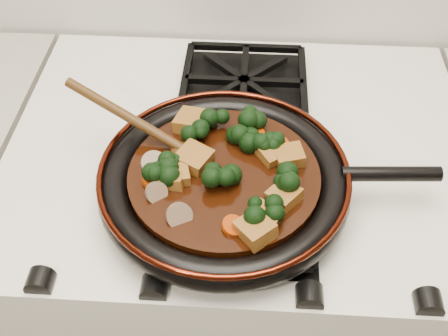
{
  "coord_description": "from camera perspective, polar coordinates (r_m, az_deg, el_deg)",
  "views": [
    {
      "loc": [
        0.01,
        1.03,
        1.54
      ],
      "look_at": [
        -0.02,
        1.57,
        0.97
      ],
      "focal_mm": 45.0,
      "sensor_mm": 36.0,
      "label": 1
    }
  ],
  "objects": [
    {
      "name": "broccoli_floret_9",
      "position": [
        0.83,
        -3.21,
        3.21
      ],
      "size": [
        0.07,
        0.07,
        0.07
      ],
      "primitive_type": null,
      "rotation": [
        -0.17,
        0.12,
        1.36
      ],
      "color": "black",
      "rests_on": "braising_sauce"
    },
    {
      "name": "mushroom_slice_2",
      "position": [
        0.74,
        -4.57,
        -4.85
      ],
      "size": [
        0.04,
        0.04,
        0.03
      ],
      "primitive_type": "cylinder",
      "rotation": [
        0.94,
        0.0,
        0.48
      ],
      "color": "#7E6248",
      "rests_on": "braising_sauce"
    },
    {
      "name": "carrot_coin_3",
      "position": [
        0.73,
        0.93,
        -5.89
      ],
      "size": [
        0.03,
        0.03,
        0.02
      ],
      "primitive_type": "cylinder",
      "rotation": [
        0.15,
        0.3,
        0.0
      ],
      "color": "#A33204",
      "rests_on": "braising_sauce"
    },
    {
      "name": "broccoli_floret_1",
      "position": [
        0.73,
        4.18,
        -4.71
      ],
      "size": [
        0.07,
        0.07,
        0.06
      ],
      "primitive_type": null,
      "rotation": [
        -0.14,
        0.05,
        0.22
      ],
      "color": "black",
      "rests_on": "braising_sauce"
    },
    {
      "name": "carrot_coin_4",
      "position": [
        0.78,
        -7.35,
        -1.26
      ],
      "size": [
        0.03,
        0.03,
        0.02
      ],
      "primitive_type": "cylinder",
      "rotation": [
        0.12,
        0.31,
        0.0
      ],
      "color": "#A33204",
      "rests_on": "braising_sauce"
    },
    {
      "name": "broccoli_floret_3",
      "position": [
        0.77,
        -0.14,
        -0.85
      ],
      "size": [
        0.08,
        0.08,
        0.07
      ],
      "primitive_type": null,
      "rotation": [
        -0.11,
        0.12,
        2.74
      ],
      "color": "black",
      "rests_on": "braising_sauce"
    },
    {
      "name": "broccoli_floret_2",
      "position": [
        0.79,
        -5.85,
        0.08
      ],
      "size": [
        0.09,
        0.09,
        0.07
      ],
      "primitive_type": null,
      "rotation": [
        -0.12,
        -0.24,
        1.12
      ],
      "color": "black",
      "rests_on": "braising_sauce"
    },
    {
      "name": "tofu_cube_0",
      "position": [
        0.86,
        -3.34,
        4.69
      ],
      "size": [
        0.06,
        0.06,
        0.03
      ],
      "primitive_type": "cube",
      "rotation": [
        0.09,
        0.09,
        2.89
      ],
      "color": "brown",
      "rests_on": "braising_sauce"
    },
    {
      "name": "tofu_cube_2",
      "position": [
        0.81,
        4.86,
        1.41
      ],
      "size": [
        0.05,
        0.05,
        0.02
      ],
      "primitive_type": "cube",
      "rotation": [
        -0.02,
        -0.09,
        2.19
      ],
      "color": "brown",
      "rests_on": "braising_sauce"
    },
    {
      "name": "carrot_coin_0",
      "position": [
        0.84,
        3.27,
        3.41
      ],
      "size": [
        0.03,
        0.03,
        0.01
      ],
      "primitive_type": "cylinder",
      "rotation": [
        -0.04,
        -0.09,
        0.0
      ],
      "color": "#A33204",
      "rests_on": "braising_sauce"
    },
    {
      "name": "stove",
      "position": [
        1.27,
        1.24,
        -12.36
      ],
      "size": [
        0.76,
        0.6,
        0.9
      ],
      "primitive_type": "cube",
      "color": "white",
      "rests_on": "ground"
    },
    {
      "name": "broccoli_floret_5",
      "position": [
        0.77,
        5.85,
        -1.33
      ],
      "size": [
        0.09,
        0.09,
        0.07
      ],
      "primitive_type": null,
      "rotation": [
        -0.02,
        -0.22,
        2.43
      ],
      "color": "black",
      "rests_on": "braising_sauce"
    },
    {
      "name": "burner_grate_front",
      "position": [
        0.81,
        1.29,
        -3.76
      ],
      "size": [
        0.23,
        0.23,
        0.03
      ],
      "primitive_type": null,
      "color": "black",
      "rests_on": "stove"
    },
    {
      "name": "mushroom_slice_1",
      "position": [
        0.76,
        -6.88,
        -2.5
      ],
      "size": [
        0.04,
        0.04,
        0.03
      ],
      "primitive_type": "cylinder",
      "rotation": [
        0.97,
        0.0,
        0.65
      ],
      "color": "#7E6248",
      "rests_on": "braising_sauce"
    },
    {
      "name": "mushroom_slice_0",
      "position": [
        0.8,
        -7.15,
        0.48
      ],
      "size": [
        0.05,
        0.05,
        0.03
      ],
      "primitive_type": "cylinder",
      "rotation": [
        0.54,
        0.0,
        0.46
      ],
      "color": "#7E6248",
      "rests_on": "braising_sauce"
    },
    {
      "name": "skillet",
      "position": [
        0.8,
        0.14,
        -1.29
      ],
      "size": [
        0.49,
        0.36,
        0.05
      ],
      "rotation": [
        0.0,
        0.0,
        0.06
      ],
      "color": "black",
      "rests_on": "burner_grate_front"
    },
    {
      "name": "tofu_cube_6",
      "position": [
        0.78,
        -5.42,
        -0.99
      ],
      "size": [
        0.04,
        0.04,
        0.03
      ],
      "primitive_type": "cube",
      "rotation": [
        -0.11,
        0.07,
        1.49
      ],
      "color": "brown",
      "rests_on": "braising_sauce"
    },
    {
      "name": "broccoli_floret_7",
      "position": [
        0.85,
        2.89,
        4.86
      ],
      "size": [
        0.08,
        0.09,
        0.07
      ],
      "primitive_type": null,
      "rotation": [
        -0.11,
        0.17,
        1.06
      ],
      "color": "black",
      "rests_on": "braising_sauce"
    },
    {
      "name": "broccoli_floret_4",
      "position": [
        0.78,
        -6.3,
        -0.68
      ],
      "size": [
        0.08,
        0.07,
        0.06
      ],
      "primitive_type": null,
      "rotation": [
        0.0,
        0.18,
        0.24
      ],
      "color": "black",
      "rests_on": "braising_sauce"
    },
    {
      "name": "carrot_coin_1",
      "position": [
        0.79,
        -4.75,
        -0.58
      ],
      "size": [
        0.03,
        0.03,
        0.01
      ],
      "primitive_type": "cylinder",
      "rotation": [
        -0.02,
        0.07,
        0.0
      ],
      "color": "#A33204",
      "rests_on": "braising_sauce"
    },
    {
      "name": "tofu_cube_3",
      "position": [
        0.8,
        -3.09,
        0.93
      ],
      "size": [
        0.06,
        0.06,
        0.03
      ],
      "primitive_type": "cube",
      "rotation": [
        0.0,
        -0.09,
        2.67
      ],
      "color": "brown",
      "rests_on": "braising_sauce"
    },
    {
      "name": "tofu_cube_5",
      "position": [
        0.78,
        -4.86,
        -0.61
      ],
      "size": [
        0.04,
        0.05,
        0.02
      ],
      "primitive_type": "cube",
      "rotation": [
        -0.01,
        -0.06,
        1.83
      ],
      "color": "brown",
      "rests_on": "braising_sauce"
    },
    {
      "name": "braising_sauce",
      "position": [
        0.8,
        0.0,
        -1.04
      ],
      "size": [
        0.27,
        0.27,
        0.02
      ],
      "primitive_type": "cylinder",
      "color": "black",
      "rests_on": "skillet"
    },
    {
      "name": "broccoli_floret_8",
      "position": [
        0.82,
        4.51,
        2.16
      ],
      "size": [
        0.08,
        0.08,
        0.06
      ],
      "primitive_type": null,
      "rotation": [
        0.19,
        -0.04,
        2.74
      ],
      "color": "black",
      "rests_on": "braising_sauce"
    },
    {
      "name": "tofu_cube_4",
      "position": [
        0.72,
        3.2,
        -6.28
      ],
      "size": [
        0.06,
        0.06,
        0.03
      ],
      "primitive_type": "cube",
      "rotation": [
        -0.05,
        0.11,
        2.27
      ],
      "color": "brown",
      "rests_on": "braising_sauce"
    },
    {
      "name": "burner_grate_back",
      "position": [
        1.02,
        2.03,
        8.44
      ],
      "size": [
        0.23,
        0.23,
        0.03
      ],
      "primitive_type": null,
      "color": "black",
      "rests_on": "stove"
    },
    {
      "name": "tofu_cube_8",
      "position": [
        0.76,
        6.12,
        -2.85
      ],
      "size": [
        0.05,
        0.05,
        0.03
      ],
      "primitive_type": "cube",
      "rotation": [
        -0.06,
        -0.05,
        0.86
      ],
      "color": "brown",
      "rests_on": "braising_sauce"
    },
    {
      "name": "broccoli_floret_0",
      "position": [
        0.86,
        -1.09,
        5.04
      ],
      "size": [
        0.08,
        0.09,
        0.07
      ],
      "primitive_type": null,
      "rotation": [
        -0.08,
        0.12,
        1.02
      ],
      "color": "black",
      "rests_on": "braising_sauce"
    },
    {
      "name": "tofu_cube_7",
      "position": [
        0.73,
        4.14,
        -5.13
      ],
      "size": [
        0.05,
        0.05,
        0.02
      ],
      "primitive_type": "cube",
      "rotation": [
        0.08,
        -0.01,
        1.1
      ],
      "color": "brown",
      "rests_on": "braising_sauce"
    },
    {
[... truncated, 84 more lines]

